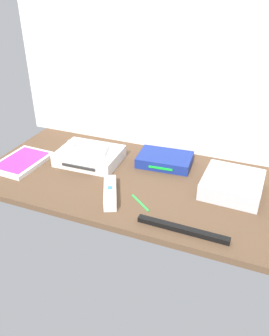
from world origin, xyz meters
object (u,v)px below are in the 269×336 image
object	(u,v)px
game_case	(22,162)
remote_classic_pad	(86,149)
game_console	(90,156)
remote_wand	(110,192)
network_router	(165,160)
sensor_bar	(182,229)
mini_computer	(232,184)
stylus_pen	(140,202)

from	to	relation	value
game_case	remote_classic_pad	xyz separation A→B (cm)	(20.34, 9.04, 4.65)
game_console	remote_wand	bearing A→B (deg)	-48.57
network_router	sensor_bar	bearing A→B (deg)	-69.29
game_case	remote_classic_pad	distance (cm)	22.74
mini_computer	remote_wand	xyz separation A→B (cm)	(-32.65, -16.03, -1.13)
mini_computer	game_case	distance (cm)	70.21
mini_computer	remote_wand	world-z (taller)	mini_computer
stylus_pen	game_console	bearing A→B (deg)	146.92
stylus_pen	game_case	bearing A→B (deg)	172.20
game_console	sensor_bar	xyz separation A→B (cm)	(39.58, -23.90, -1.50)
remote_classic_pad	stylus_pen	distance (cm)	30.61
mini_computer	remote_wand	bearing A→B (deg)	-153.85
mini_computer	remote_classic_pad	world-z (taller)	remote_classic_pad
game_console	stylus_pen	size ratio (longest dim) A/B	2.39
remote_classic_pad	stylus_pen	bearing A→B (deg)	-45.48
game_console	mini_computer	world-z (taller)	mini_computer
sensor_bar	remote_wand	bearing A→B (deg)	164.18
game_case	remote_wand	size ratio (longest dim) A/B	1.31
game_console	stylus_pen	distance (cm)	30.15
mini_computer	game_case	world-z (taller)	mini_computer
game_case	remote_classic_pad	size ratio (longest dim) A/B	1.22
game_console	stylus_pen	world-z (taller)	game_console
remote_wand	remote_classic_pad	xyz separation A→B (cm)	(-16.58, 15.75, 3.90)
mini_computer	remote_classic_pad	size ratio (longest dim) A/B	1.10
remote_classic_pad	remote_wand	bearing A→B (deg)	-58.36
remote_classic_pad	stylus_pen	xyz separation A→B (cm)	(25.98, -15.38, -5.06)
stylus_pen	mini_computer	bearing A→B (deg)	33.97
sensor_bar	network_router	bearing A→B (deg)	115.77
game_console	stylus_pen	xyz separation A→B (cm)	(25.22, -16.43, -1.85)
game_console	remote_classic_pad	bearing A→B (deg)	-127.99
game_console	remote_wand	size ratio (longest dim) A/B	1.44
game_case	remote_classic_pad	world-z (taller)	remote_classic_pad
game_case	network_router	bearing A→B (deg)	23.80
remote_wand	stylus_pen	size ratio (longest dim) A/B	1.66
remote_wand	stylus_pen	distance (cm)	9.47
game_console	remote_classic_pad	distance (cm)	3.46
game_console	network_router	size ratio (longest dim) A/B	1.14
game_case	sensor_bar	bearing A→B (deg)	-10.63
game_case	mini_computer	bearing A→B (deg)	9.84
remote_classic_pad	sensor_bar	distance (cm)	46.61
mini_computer	game_console	bearing A→B (deg)	179.10
game_case	network_router	distance (cm)	49.29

